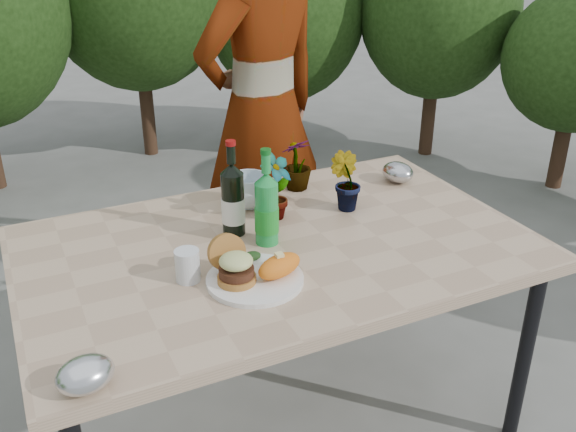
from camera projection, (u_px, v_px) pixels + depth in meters
name	position (u px, v px, depth m)	size (l,w,h in m)	color
ground	(279.00, 421.00, 2.37)	(80.00, 80.00, 0.00)	slate
patio_table	(277.00, 258.00, 2.07)	(1.60, 1.00, 0.75)	tan
shrub_hedge	(176.00, 35.00, 3.30)	(6.90, 5.06, 2.14)	#382316
dinner_plate	(255.00, 280.00, 1.83)	(0.28, 0.28, 0.01)	white
burger_stack	(234.00, 265.00, 1.80)	(0.11, 0.16, 0.11)	#B7722D
sweet_potato	(279.00, 266.00, 1.82)	(0.15, 0.08, 0.06)	orange
grilled_veg	(248.00, 258.00, 1.90)	(0.08, 0.05, 0.03)	olive
wine_bottle	(233.00, 200.00, 2.05)	(0.08, 0.08, 0.32)	black
sparkling_water	(267.00, 210.00, 2.00)	(0.08, 0.08, 0.32)	#1A903B
plastic_cup	(188.00, 265.00, 1.82)	(0.07, 0.07, 0.10)	silver
seedling_left	(276.00, 186.00, 2.15)	(0.13, 0.09, 0.24)	#20521C
seedling_mid	(345.00, 182.00, 2.23)	(0.11, 0.09, 0.21)	#24521C
seedling_right	(297.00, 164.00, 2.39)	(0.11, 0.11, 0.20)	#235B1F
blue_bowl	(249.00, 191.00, 2.27)	(0.15, 0.15, 0.12)	silver
foil_packet_left	(85.00, 374.00, 1.41)	(0.13, 0.11, 0.08)	silver
foil_packet_right	(398.00, 172.00, 2.48)	(0.13, 0.11, 0.08)	#B1B3B8
person	(263.00, 113.00, 2.76)	(0.67, 0.44, 1.83)	#9C614E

